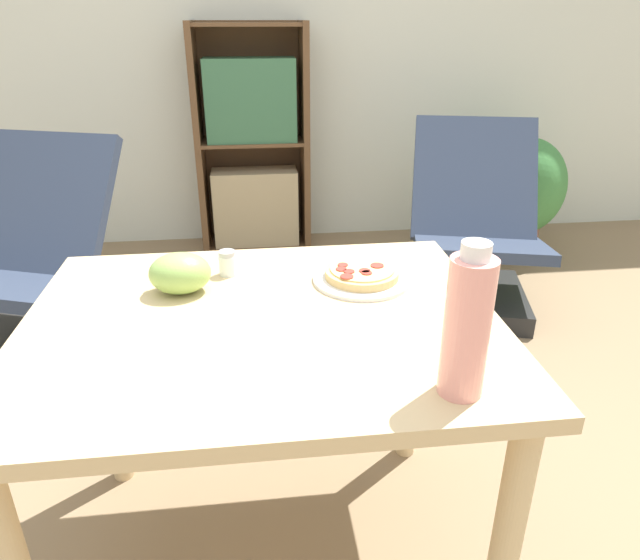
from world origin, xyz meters
name	(u,v)px	position (x,y,z in m)	size (l,w,h in m)	color
wall_back	(258,23)	(0.00, 2.62, 1.30)	(8.00, 0.05, 2.60)	silver
dining_table	(264,360)	(-0.07, 0.10, 0.62)	(1.04, 0.82, 0.73)	#D1B27F
pizza_on_plate	(362,275)	(0.18, 0.26, 0.75)	(0.24, 0.24, 0.04)	white
grape_bunch	(180,274)	(-0.26, 0.25, 0.78)	(0.15, 0.11, 0.10)	#93BC5B
drink_bottle	(467,326)	(0.26, -0.22, 0.86)	(0.08, 0.08, 0.28)	pink
salt_shaker	(228,263)	(-0.15, 0.34, 0.76)	(0.04, 0.04, 0.06)	white
lounge_chair_near	(34,288)	(-1.03, 1.30, 0.29)	(0.79, 0.91, 0.88)	black
lounge_chair_far	(472,251)	(0.97, 1.48, 0.29)	(0.75, 0.89, 0.88)	black
bookshelf	(253,151)	(-0.07, 2.44, 0.60)	(0.66, 0.32, 1.32)	brown
potted_plant_floor	(522,192)	(1.52, 2.12, 0.38)	(0.50, 0.43, 0.70)	#8E5B42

